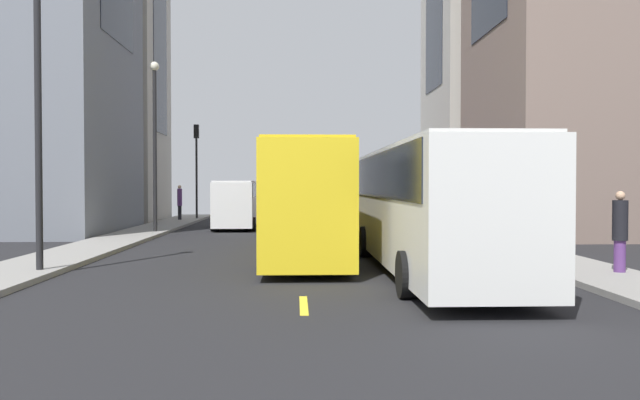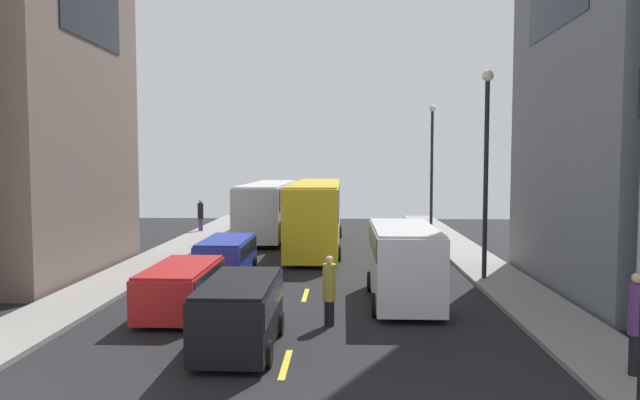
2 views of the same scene
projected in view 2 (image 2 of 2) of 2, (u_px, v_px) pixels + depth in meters
ground_plane at (315, 261)px, 27.43m from camera, size 41.43×41.43×0.00m
sidewalk_west at (158, 259)px, 27.74m from camera, size 2.36×44.00×0.15m
sidewalk_east at (476, 261)px, 27.12m from camera, size 2.36×44.00×0.15m
lane_stripe_1 at (286, 364)px, 13.48m from camera, size 0.16×2.00×0.01m
lane_stripe_2 at (305, 295)px, 20.45m from camera, size 0.16×2.00×0.01m
lane_stripe_3 at (315, 261)px, 27.43m from camera, size 0.16×2.00×0.01m
lane_stripe_4 at (321, 241)px, 34.41m from camera, size 0.16×2.00×0.01m
lane_stripe_5 at (325, 228)px, 41.39m from camera, size 0.16×2.00×0.01m
lane_stripe_6 at (328, 218)px, 48.37m from camera, size 0.16×2.00×0.01m
city_bus_white at (269, 204)px, 36.81m from camera, size 2.81×12.56×3.35m
streetcar_yellow at (317, 209)px, 31.71m from camera, size 2.70×13.59×3.59m
delivery_van_white at (404, 258)px, 19.22m from camera, size 2.25×5.48×2.58m
car_red_0 at (181, 285)px, 17.89m from camera, size 2.00×4.21×1.52m
car_black_1 at (240, 309)px, 14.51m from camera, size 1.91×4.02×1.75m
car_blue_2 at (227, 254)px, 24.00m from camera, size 2.03×4.24×1.54m
pedestrian_waiting_curb at (201, 214)px, 38.19m from camera, size 0.38×0.38×2.06m
pedestrian_crossing_near at (329, 289)px, 16.59m from camera, size 0.38×0.38×2.03m
pedestrian_crossing_mid at (636, 320)px, 12.32m from camera, size 0.31×0.31×2.21m
streetlamp_near at (486, 154)px, 22.44m from camera, size 0.44×0.44×8.07m
streetlamp_far at (432, 157)px, 36.30m from camera, size 0.44×0.44×8.10m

